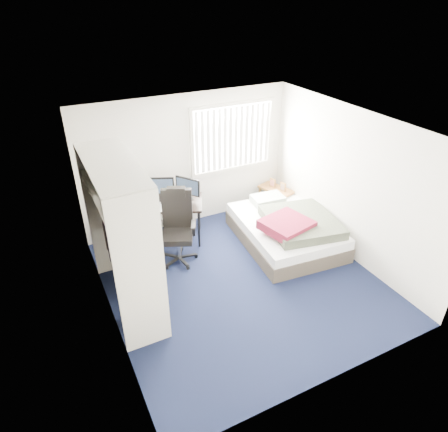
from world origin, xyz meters
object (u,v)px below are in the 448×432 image
Objects in this scene: desk at (158,200)px; office_chair at (178,233)px; bed at (287,229)px; nightstand at (276,191)px.

office_chair is (0.07, -0.74, -0.30)m from desk.
bed is at bearing -30.47° from desk.
desk is 1.33× the size of office_chair.
bed is (1.99, -1.17, -0.50)m from desk.
bed is at bearing -113.50° from nightstand.
office_chair is at bearing -84.50° from desk.
office_chair is at bearing 167.26° from bed.
bed is (-0.49, -1.13, -0.14)m from nightstand.
office_chair is 1.97m from bed.
desk is at bearing 149.53° from bed.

